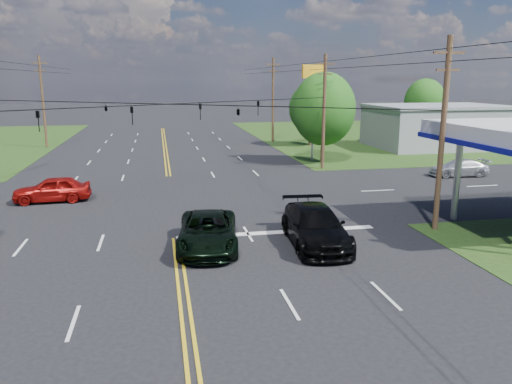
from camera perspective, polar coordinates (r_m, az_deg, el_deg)
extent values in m
plane|color=black|center=(32.06, -9.63, -0.90)|extent=(280.00, 280.00, 0.00)
cube|color=#233812|center=(72.90, 18.39, 6.23)|extent=(46.00, 48.00, 0.03)
cube|color=silver|center=(24.99, 2.47, -4.65)|extent=(10.00, 0.50, 0.02)
cube|color=gray|center=(59.86, 19.93, 6.95)|extent=(14.00, 10.00, 4.40)
cylinder|color=#A5A5AA|center=(28.82, 22.00, 1.54)|extent=(0.36, 0.36, 4.65)
cylinder|color=#3F2E1A|center=(26.16, 20.52, 5.99)|extent=(0.28, 0.28, 9.50)
cube|color=#3F2E1A|center=(26.05, 21.21, 14.63)|extent=(1.60, 0.12, 0.12)
cube|color=#3F2E1A|center=(26.02, 21.07, 12.88)|extent=(1.20, 0.10, 0.10)
cylinder|color=#3F2E1A|center=(42.50, 7.76, 8.97)|extent=(0.28, 0.28, 9.50)
cube|color=#3F2E1A|center=(42.44, 7.93, 14.30)|extent=(1.60, 0.12, 0.12)
cube|color=#3F2E1A|center=(42.42, 7.89, 13.22)|extent=(1.20, 0.10, 0.10)
cylinder|color=#3F2E1A|center=(60.51, -23.17, 9.41)|extent=(0.28, 0.28, 10.00)
cube|color=#3F2E1A|center=(60.48, -23.52, 13.37)|extent=(1.60, 0.12, 0.12)
cube|color=#3F2E1A|center=(60.46, -23.45, 12.62)|extent=(1.20, 0.10, 0.10)
cylinder|color=#3F2E1A|center=(60.77, 1.95, 10.42)|extent=(0.28, 0.28, 10.00)
cube|color=#3F2E1A|center=(60.74, 1.98, 14.38)|extent=(1.60, 0.12, 0.12)
cube|color=#3F2E1A|center=(60.73, 1.98, 13.62)|extent=(1.20, 0.10, 0.10)
imported|color=black|center=(27.39, -23.62, 7.42)|extent=(0.17, 0.21, 1.05)
imported|color=black|center=(29.84, -13.98, 8.46)|extent=(0.17, 0.21, 1.05)
imported|color=black|center=(32.79, -6.38, 9.10)|extent=(0.17, 0.21, 1.05)
imported|color=black|center=(36.43, 0.25, 9.54)|extent=(0.17, 0.21, 1.05)
imported|color=black|center=(34.08, -16.78, 9.25)|extent=(1.24, 0.26, 0.50)
imported|color=black|center=(28.88, -2.05, 9.24)|extent=(1.24, 0.26, 0.50)
cylinder|color=black|center=(32.23, 14.46, 14.91)|extent=(0.04, 100.00, 0.04)
cylinder|color=black|center=(32.20, 14.40, 13.85)|extent=(0.04, 100.00, 0.04)
cylinder|color=#3F2E1A|center=(45.95, 7.64, 5.37)|extent=(0.36, 0.36, 3.30)
ellipsoid|color=#1B4913|center=(45.65, 7.76, 9.38)|extent=(5.70, 5.70, 6.60)
cylinder|color=#3F2E1A|center=(58.08, 6.21, 6.71)|extent=(0.36, 0.36, 2.86)
ellipsoid|color=#1B4913|center=(57.86, 6.27, 9.46)|extent=(4.94, 4.94, 5.72)
cylinder|color=#3F2E1A|center=(70.54, 18.55, 7.28)|extent=(0.36, 0.36, 3.08)
ellipsoid|color=#1B4913|center=(70.35, 18.73, 9.71)|extent=(5.32, 5.32, 6.16)
imported|color=black|center=(22.61, -5.53, -4.51)|extent=(3.24, 5.90, 1.57)
imported|color=black|center=(23.15, 6.79, -3.90)|extent=(2.84, 6.15, 1.74)
imported|color=#970E0B|center=(33.53, -22.27, 0.30)|extent=(4.71, 2.09, 1.58)
imported|color=silver|center=(42.41, 22.16, 2.58)|extent=(4.71, 2.18, 1.33)
cylinder|color=#A5A5AA|center=(46.92, 6.54, 8.90)|extent=(0.20, 0.20, 8.77)
cube|color=#F7A61A|center=(46.82, 6.66, 13.53)|extent=(2.41, 0.80, 1.21)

